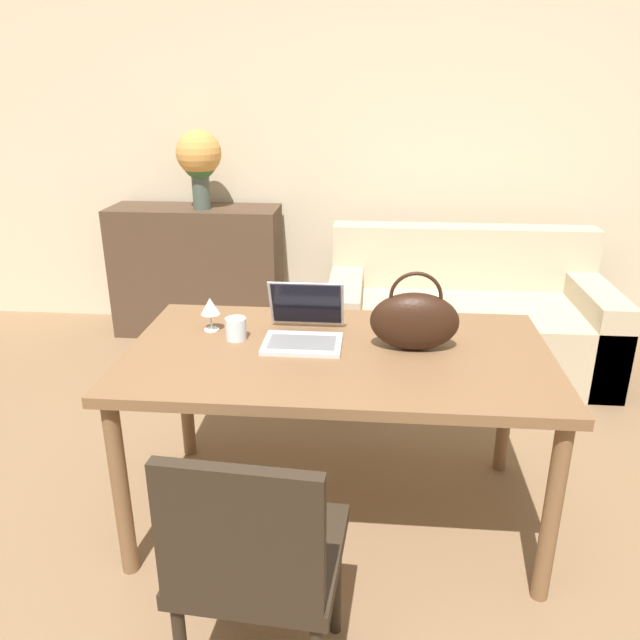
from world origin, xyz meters
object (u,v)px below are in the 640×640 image
Objects in this scene: flower_vase at (199,159)px; handbag at (414,320)px; couch at (464,322)px; wine_glass at (210,307)px; drinking_glass at (236,329)px; chair at (255,557)px; laptop at (305,325)px.

handbag is at bearing -55.24° from flower_vase.
flower_vase is (-1.73, 0.37, 0.94)m from couch.
drinking_glass is at bearing -34.09° from wine_glass.
chair is 0.52× the size of couch.
chair reaches higher than couch.
flower_vase reaches higher than laptop.
chair is 2.62× the size of handbag.
chair is 1.11m from wine_glass.
flower_vase is at bearing 105.89° from wine_glass.
chair is 9.93× the size of drinking_glass.
laptop reaches higher than wine_glass.
flower_vase is (-1.31, 1.89, 0.36)m from handbag.
couch is 1.92m from drinking_glass.
chair is 2.56m from couch.
wine_glass is at bearing 172.63° from laptop.
drinking_glass is at bearing -71.38° from flower_vase.
chair is 0.99m from laptop.
flower_vase is at bearing 116.11° from laptop.
handbag is at bearing -8.48° from wine_glass.
handbag is at bearing -105.40° from couch.
flower_vase is (-0.89, 1.82, 0.42)m from laptop.
handbag reaches higher than laptop.
laptop is 0.27m from drinking_glass.
chair is 0.99m from drinking_glass.
handbag reaches higher than drinking_glass.
drinking_glass is 0.69m from handbag.
chair is 1.71× the size of flower_vase.
flower_vase is at bearing 111.58° from chair.
laptop is 2.07m from flower_vase.
wine_glass reaches higher than drinking_glass.
wine_glass is at bearing 145.91° from drinking_glass.
laptop is 3.62× the size of drinking_glass.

